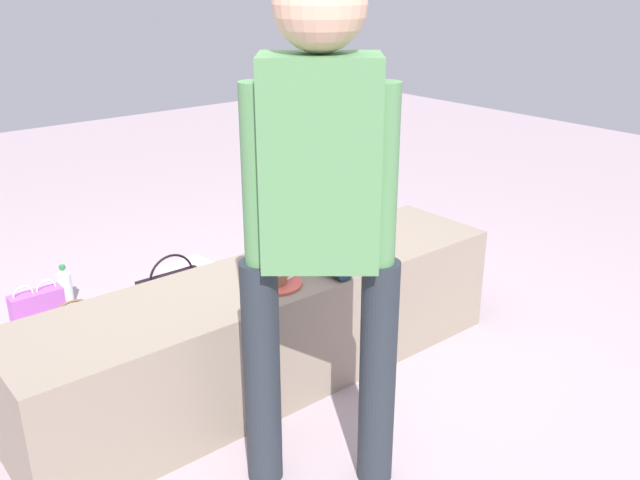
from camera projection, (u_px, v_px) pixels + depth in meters
name	position (u px, v px, depth m)	size (l,w,h in m)	color
ground_plane	(274.00, 378.00, 3.05)	(12.00, 12.00, 0.00)	#AB979F
concrete_ledge	(272.00, 328.00, 2.96)	(2.22, 0.53, 0.51)	gray
child_seated	(323.00, 216.00, 2.91)	(0.28, 0.32, 0.48)	#172C45
adult_standing	(320.00, 198.00, 2.08)	(0.42, 0.39, 1.74)	#242B32
cake_plate	(275.00, 280.00, 2.76)	(0.22, 0.22, 0.07)	#E0594C
gift_bag	(39.00, 314.00, 3.35)	(0.25, 0.09, 0.29)	#B259BF
railing_post	(362.00, 186.00, 4.48)	(0.36, 0.36, 1.03)	black
water_bottle_near_gift	(246.00, 281.00, 3.77)	(0.07, 0.07, 0.22)	silver
water_bottle_far_side	(65.00, 286.00, 3.69)	(0.07, 0.07, 0.23)	silver
cake_box_white	(192.00, 277.00, 3.92)	(0.28, 0.29, 0.11)	white
handbag_black_leather	(174.00, 298.00, 3.51)	(0.34, 0.14, 0.37)	black
handbag_brown_canvas	(78.00, 346.00, 3.06)	(0.33, 0.11, 0.35)	brown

